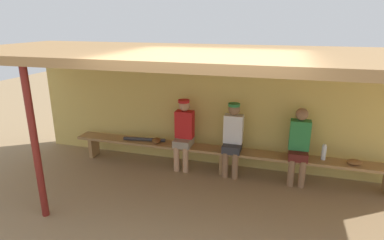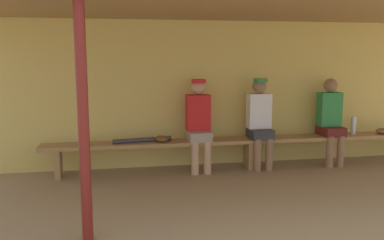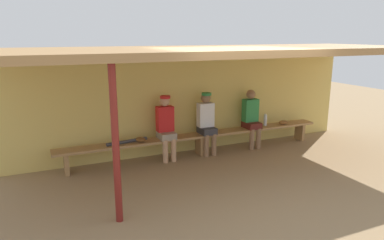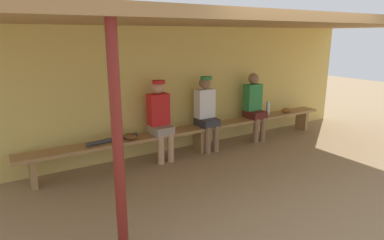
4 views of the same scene
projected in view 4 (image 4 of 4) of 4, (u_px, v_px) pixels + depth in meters
ground_plane at (257, 182)px, 4.81m from camera, size 24.00×24.00×0.00m
back_wall at (186, 88)px, 6.18m from camera, size 8.00×0.20×2.20m
dugout_roof at (231, 20)px, 4.83m from camera, size 8.00×2.80×0.12m
support_post at (118, 147)px, 2.94m from camera, size 0.10×0.10×2.20m
bench at (199, 131)px, 5.99m from camera, size 6.00×0.36×0.46m
player_with_sunglasses at (160, 117)px, 5.51m from camera, size 0.34×0.42×1.34m
player_in_white at (254, 104)px, 6.58m from camera, size 0.34×0.42×1.34m
player_in_red at (206, 110)px, 5.99m from camera, size 0.34×0.42×1.34m
water_bottle_blue at (268, 108)px, 6.86m from camera, size 0.08×0.08×0.28m
baseball_glove_dark_brown at (130, 136)px, 5.26m from camera, size 0.24×0.28×0.09m
baseball_glove_worn at (286, 110)px, 7.06m from camera, size 0.26×0.21×0.09m
baseball_bat at (113, 139)px, 5.15m from camera, size 0.84×0.19×0.07m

